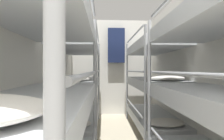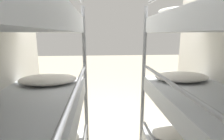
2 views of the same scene
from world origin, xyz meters
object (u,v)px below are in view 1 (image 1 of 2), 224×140
(bunk_stack_right_far, at_px, (153,82))
(bunk_stack_left_far, at_px, (78,83))
(bunk_stack_left_near, at_px, (36,105))
(hanging_coat, at_px, (116,46))

(bunk_stack_right_far, bearing_deg, bunk_stack_left_far, 180.00)
(bunk_stack_left_near, xyz_separation_m, bunk_stack_right_far, (1.41, 2.05, 0.00))
(bunk_stack_left_near, xyz_separation_m, bunk_stack_left_far, (0.00, 2.05, 0.00))
(bunk_stack_left_far, relative_size, bunk_stack_right_far, 1.00)
(bunk_stack_left_near, relative_size, hanging_coat, 2.10)
(bunk_stack_left_near, relative_size, bunk_stack_right_far, 1.00)
(bunk_stack_left_far, relative_size, hanging_coat, 2.10)
(bunk_stack_left_far, xyz_separation_m, hanging_coat, (0.81, 1.29, 0.87))
(bunk_stack_left_near, height_order, bunk_stack_right_far, same)
(bunk_stack_left_far, xyz_separation_m, bunk_stack_right_far, (1.41, 0.00, 0.00))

